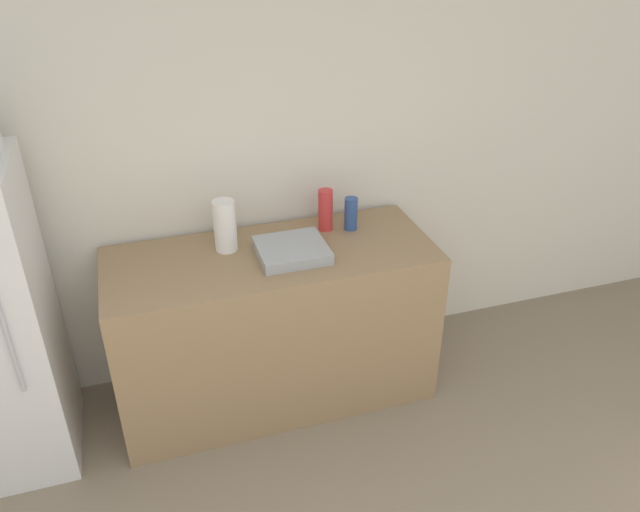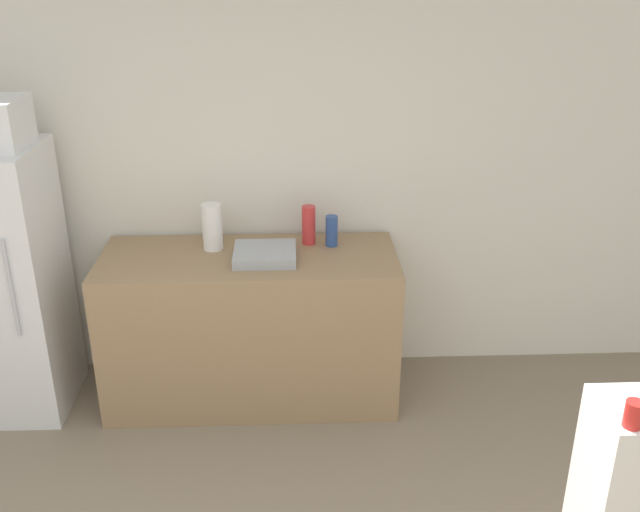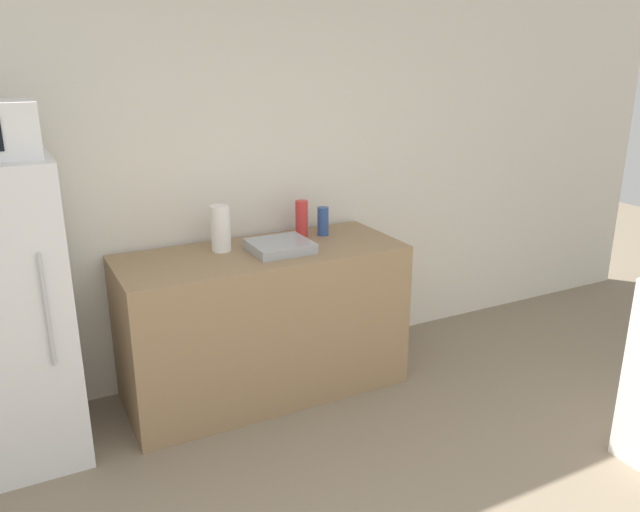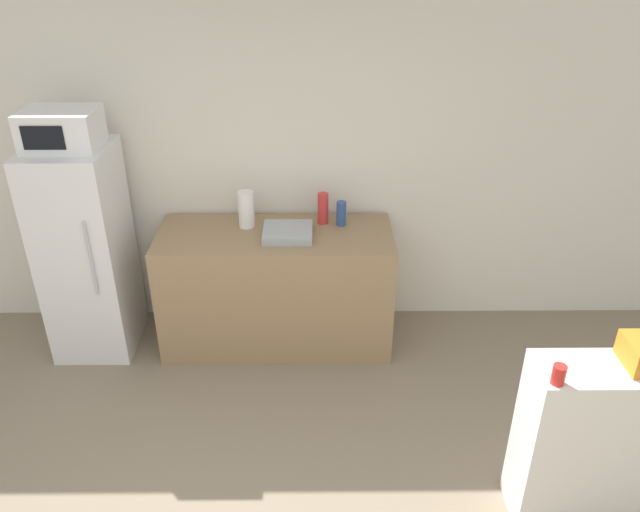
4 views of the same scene
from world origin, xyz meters
name	(u,v)px [view 3 (image 3 of 4)]	position (x,y,z in m)	size (l,w,h in m)	color
wall_back	(193,184)	(0.00, 2.77, 1.30)	(8.00, 0.06, 2.60)	silver
refrigerator	(11,316)	(-1.11, 2.33, 0.80)	(0.57, 0.64, 1.61)	silver
counter	(264,322)	(0.28, 2.37, 0.47)	(1.73, 0.70, 0.94)	#937551
sink_basin	(280,246)	(0.38, 2.32, 0.97)	(0.36, 0.33, 0.06)	#9EA3A8
bottle_tall	(302,219)	(0.64, 2.55, 1.06)	(0.08, 0.08, 0.24)	red
bottle_short	(323,221)	(0.77, 2.51, 1.03)	(0.07, 0.07, 0.19)	#2D4C8C
paper_towel_roll	(221,228)	(0.07, 2.48, 1.08)	(0.12, 0.12, 0.28)	white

